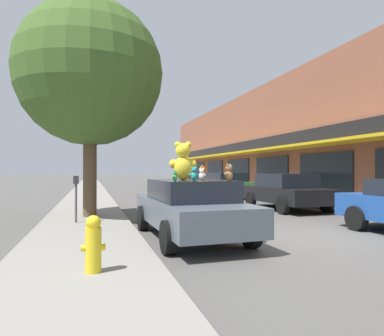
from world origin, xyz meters
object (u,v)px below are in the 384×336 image
teddy_bear_orange (202,173)px  teddy_bear_giant (183,161)px  teddy_bear_green (175,176)px  parked_car_far_right (225,184)px  teddy_bear_teal (194,174)px  plush_art_car (190,207)px  parked_car_far_center (286,191)px  parking_meter (76,193)px  teddy_bear_brown (229,173)px  fire_hydrant (93,244)px  teddy_bear_white (202,174)px  street_tree (90,74)px

teddy_bear_orange → teddy_bear_giant: bearing=-27.7°
teddy_bear_green → parked_car_far_right: 12.86m
teddy_bear_teal → teddy_bear_orange: teddy_bear_orange is taller
plush_art_car → teddy_bear_teal: bearing=-98.1°
teddy_bear_teal → parked_car_far_right: (5.26, 11.20, -0.69)m
teddy_bear_orange → parked_car_far_right: (4.66, 9.94, -0.71)m
plush_art_car → teddy_bear_giant: bearing=109.8°
parked_car_far_center → parking_meter: (-7.75, -2.00, 0.19)m
teddy_bear_brown → parked_car_far_center: teddy_bear_brown is taller
parked_car_far_right → fire_hydrant: (-7.32, -13.20, -0.26)m
teddy_bear_brown → teddy_bear_green: (-1.06, 0.26, -0.06)m
teddy_bear_brown → parking_meter: 4.64m
plush_art_car → teddy_bear_giant: teddy_bear_giant is taller
teddy_bear_white → street_tree: bearing=-37.1°
fire_hydrant → parking_meter: bearing=95.0°
plush_art_car → parked_car_far_right: (5.20, 10.68, 0.06)m
plush_art_car → teddy_bear_white: bearing=8.0°
teddy_bear_orange → parked_car_far_center: 5.95m
teddy_bear_teal → parked_car_far_center: bearing=-138.7°
teddy_bear_orange → teddy_bear_teal: bearing=-1.1°
teddy_bear_teal → fire_hydrant: 3.03m
plush_art_car → fire_hydrant: 3.30m
parked_car_far_right → street_tree: 10.92m
teddy_bear_orange → teddy_bear_brown: bearing=23.3°
teddy_bear_giant → teddy_bear_green: bearing=79.0°
teddy_bear_white → teddy_bear_orange: (0.25, 0.70, 0.04)m
teddy_bear_green → teddy_bear_white: bearing=174.0°
parked_car_far_right → teddy_bear_white: bearing=-114.8°
teddy_bear_teal → parking_meter: 3.85m
parked_car_far_center → parking_meter: size_ratio=3.17×
teddy_bear_teal → teddy_bear_orange: (0.60, 1.27, 0.02)m
teddy_bear_green → teddy_bear_giant: bearing=-164.5°
teddy_bear_teal → fire_hydrant: bearing=42.5°
teddy_bear_giant → fire_hydrant: bearing=65.8°
teddy_bear_giant → street_tree: 4.83m
street_tree → parking_meter: 3.83m
teddy_bear_brown → fire_hydrant: (-2.64, -1.45, -0.97)m
plush_art_car → teddy_bear_teal: teddy_bear_teal is taller
parked_car_far_center → teddy_bear_orange: bearing=-142.1°
teddy_bear_giant → fire_hydrant: teddy_bear_giant is taller
teddy_bear_brown → fire_hydrant: teddy_bear_brown is taller
plush_art_car → street_tree: 5.68m
parked_car_far_center → parked_car_far_right: bearing=90.0°
teddy_bear_giant → teddy_bear_brown: size_ratio=2.56×
teddy_bear_giant → parking_meter: size_ratio=0.70×
teddy_bear_white → street_tree: 5.31m
teddy_bear_white → parking_meter: (-2.85, 2.32, -0.52)m
teddy_bear_white → teddy_bear_orange: size_ratio=0.77×
parking_meter → teddy_bear_white: bearing=-39.2°
teddy_bear_teal → teddy_bear_white: bearing=-123.6°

